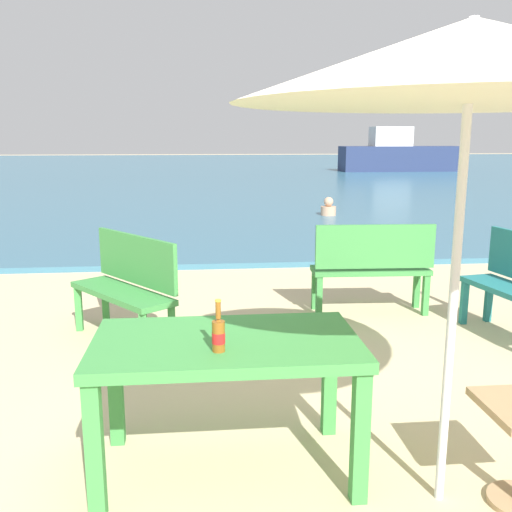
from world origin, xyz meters
TOP-DOWN VIEW (x-y plane):
  - ground_plane at (0.00, 0.00)m, footprint 120.00×120.00m
  - sea_water at (0.00, 30.00)m, footprint 120.00×50.00m
  - picnic_table_green at (-0.87, 0.16)m, footprint 1.40×0.80m
  - beer_bottle_amber at (-0.91, -0.02)m, footprint 0.07×0.07m
  - patio_umbrella at (0.19, -0.20)m, footprint 2.10×2.10m
  - bench_green_left at (-1.65, 2.28)m, footprint 1.03×1.16m
  - bench_green_right at (0.74, 2.82)m, footprint 1.21×0.41m
  - swimmer_person at (1.86, 9.75)m, footprint 0.34×0.34m
  - boat_fishing_trawler at (9.26, 26.24)m, footprint 6.19×1.69m

SIDE VIEW (x-z plane):
  - ground_plane at x=0.00m, z-range 0.00..0.00m
  - sea_water at x=0.00m, z-range 0.00..0.08m
  - swimmer_person at x=1.86m, z-range 0.03..0.44m
  - bench_green_left at x=-1.65m, z-range 0.07..1.02m
  - bench_green_right at x=0.74m, z-range 0.07..1.02m
  - picnic_table_green at x=-0.87m, z-range 0.27..1.03m
  - beer_bottle_amber at x=-0.91m, z-range 0.72..0.99m
  - boat_fishing_trawler at x=9.26m, z-range -0.24..2.01m
  - patio_umbrella at x=0.19m, z-range 0.97..3.27m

